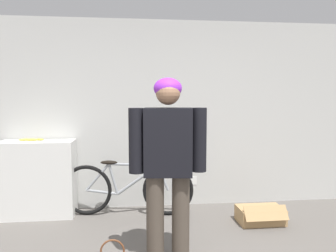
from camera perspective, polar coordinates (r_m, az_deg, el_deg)
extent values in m
cube|color=silver|center=(4.59, -2.20, 1.99)|extent=(8.00, 0.06, 2.60)
cube|color=white|center=(4.78, 4.55, -9.44)|extent=(0.08, 0.01, 0.12)
cube|color=white|center=(4.60, -21.71, -8.53)|extent=(0.93, 0.41, 0.98)
cylinder|color=#4C4238|center=(3.17, -2.24, -15.92)|extent=(0.17, 0.17, 0.83)
cylinder|color=#4C4238|center=(3.19, 2.22, -15.74)|extent=(0.17, 0.17, 0.83)
cube|color=black|center=(2.99, 0.00, -2.78)|extent=(0.46, 0.29, 0.62)
cylinder|color=black|center=(2.97, -5.53, -2.55)|extent=(0.14, 0.14, 0.59)
cylinder|color=black|center=(3.04, 5.41, -2.39)|extent=(0.14, 0.14, 0.59)
sphere|color=#A37556|center=(2.97, 0.00, 5.84)|extent=(0.22, 0.22, 0.22)
ellipsoid|color=purple|center=(2.98, -0.04, 6.59)|extent=(0.26, 0.24, 0.19)
torus|color=black|center=(4.49, -14.00, -10.78)|extent=(0.66, 0.13, 0.66)
torus|color=black|center=(4.35, 0.01, -11.14)|extent=(0.66, 0.13, 0.66)
cylinder|color=#999EA3|center=(4.45, -11.42, -11.20)|extent=(0.41, 0.08, 0.08)
cylinder|color=#999EA3|center=(4.41, -12.15, -8.69)|extent=(0.33, 0.07, 0.37)
cylinder|color=#999EA3|center=(4.38, -9.52, -9.09)|extent=(0.14, 0.05, 0.41)
cylinder|color=#999EA3|center=(4.34, -5.29, -9.29)|extent=(0.56, 0.11, 0.41)
cylinder|color=#999EA3|center=(4.30, -6.03, -6.70)|extent=(0.64, 0.11, 0.05)
cylinder|color=#999EA3|center=(4.31, -0.86, -9.02)|extent=(0.16, 0.05, 0.34)
cylinder|color=#999EA3|center=(4.27, -1.46, -6.46)|extent=(0.07, 0.04, 0.08)
cylinder|color=#999EA3|center=(4.26, -1.19, -6.07)|extent=(0.08, 0.46, 0.02)
ellipsoid|color=black|center=(4.34, -10.26, -6.26)|extent=(0.23, 0.11, 0.05)
ellipsoid|color=#EAD64C|center=(4.56, -22.63, -2.20)|extent=(0.15, 0.03, 0.03)
ellipsoid|color=#EAD64C|center=(4.60, -23.75, -2.18)|extent=(0.13, 0.08, 0.03)
ellipsoid|color=#EAD64C|center=(4.55, -21.40, -2.18)|extent=(0.13, 0.08, 0.03)
sphere|color=brown|center=(4.63, -24.33, -2.16)|extent=(0.02, 0.02, 0.02)
torus|color=brown|center=(3.02, -9.66, -20.69)|extent=(0.21, 0.02, 0.21)
cube|color=tan|center=(4.34, 15.76, -14.68)|extent=(0.55, 0.34, 0.19)
cube|color=tan|center=(4.16, 16.73, -14.34)|extent=(0.52, 0.12, 0.15)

